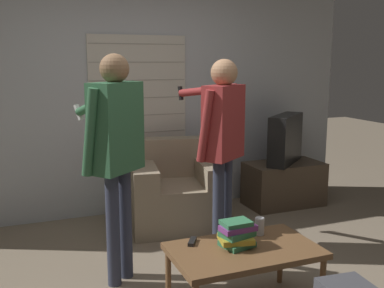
{
  "coord_description": "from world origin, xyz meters",
  "views": [
    {
      "loc": [
        -1.14,
        -2.71,
        1.66
      ],
      "look_at": [
        0.15,
        0.57,
        1.0
      ],
      "focal_mm": 42.0,
      "sensor_mm": 36.0,
      "label": 1
    }
  ],
  "objects_px": {
    "person_left_standing": "(115,141)",
    "person_right_standing": "(222,131)",
    "tv": "(285,139)",
    "coffee_table": "(244,254)",
    "spare_remote": "(192,241)",
    "armchair_beige": "(177,191)",
    "soda_can": "(260,226)",
    "book_stack": "(237,234)"
  },
  "relations": [
    {
      "from": "coffee_table",
      "to": "tv",
      "type": "bearing_deg",
      "value": 50.87
    },
    {
      "from": "soda_can",
      "to": "person_right_standing",
      "type": "bearing_deg",
      "value": 84.65
    },
    {
      "from": "spare_remote",
      "to": "soda_can",
      "type": "bearing_deg",
      "value": 28.3
    },
    {
      "from": "tv",
      "to": "person_left_standing",
      "type": "bearing_deg",
      "value": -13.23
    },
    {
      "from": "person_left_standing",
      "to": "person_right_standing",
      "type": "bearing_deg",
      "value": -26.36
    },
    {
      "from": "person_left_standing",
      "to": "soda_can",
      "type": "height_order",
      "value": "person_left_standing"
    },
    {
      "from": "armchair_beige",
      "to": "coffee_table",
      "type": "xyz_separation_m",
      "value": [
        -0.13,
        -1.71,
        0.06
      ]
    },
    {
      "from": "book_stack",
      "to": "person_left_standing",
      "type": "bearing_deg",
      "value": 133.11
    },
    {
      "from": "coffee_table",
      "to": "tv",
      "type": "xyz_separation_m",
      "value": [
        1.5,
        1.84,
        0.37
      ]
    },
    {
      "from": "soda_can",
      "to": "spare_remote",
      "type": "height_order",
      "value": "soda_can"
    },
    {
      "from": "person_right_standing",
      "to": "spare_remote",
      "type": "relative_size",
      "value": 12.72
    },
    {
      "from": "person_left_standing",
      "to": "coffee_table",
      "type": "bearing_deg",
      "value": -86.47
    },
    {
      "from": "person_left_standing",
      "to": "person_right_standing",
      "type": "distance_m",
      "value": 0.99
    },
    {
      "from": "armchair_beige",
      "to": "coffee_table",
      "type": "bearing_deg",
      "value": 95.43
    },
    {
      "from": "coffee_table",
      "to": "spare_remote",
      "type": "bearing_deg",
      "value": 145.85
    },
    {
      "from": "person_right_standing",
      "to": "spare_remote",
      "type": "xyz_separation_m",
      "value": [
        -0.57,
        -0.76,
        -0.61
      ]
    },
    {
      "from": "armchair_beige",
      "to": "person_left_standing",
      "type": "xyz_separation_m",
      "value": [
        -0.81,
        -0.98,
        0.74
      ]
    },
    {
      "from": "person_left_standing",
      "to": "soda_can",
      "type": "bearing_deg",
      "value": -71.97
    },
    {
      "from": "soda_can",
      "to": "book_stack",
      "type": "bearing_deg",
      "value": -152.88
    },
    {
      "from": "armchair_beige",
      "to": "coffee_table",
      "type": "distance_m",
      "value": 1.71
    },
    {
      "from": "coffee_table",
      "to": "book_stack",
      "type": "xyz_separation_m",
      "value": [
        -0.04,
        0.04,
        0.13
      ]
    },
    {
      "from": "person_left_standing",
      "to": "spare_remote",
      "type": "xyz_separation_m",
      "value": [
        0.39,
        -0.53,
        -0.62
      ]
    },
    {
      "from": "coffee_table",
      "to": "spare_remote",
      "type": "relative_size",
      "value": 7.37
    },
    {
      "from": "person_right_standing",
      "to": "person_left_standing",
      "type": "bearing_deg",
      "value": 157.54
    },
    {
      "from": "tv",
      "to": "soda_can",
      "type": "distance_m",
      "value": 2.13
    },
    {
      "from": "coffee_table",
      "to": "soda_can",
      "type": "relative_size",
      "value": 7.69
    },
    {
      "from": "book_stack",
      "to": "armchair_beige",
      "type": "bearing_deg",
      "value": 84.19
    },
    {
      "from": "armchair_beige",
      "to": "soda_can",
      "type": "relative_size",
      "value": 8.26
    },
    {
      "from": "armchair_beige",
      "to": "person_left_standing",
      "type": "bearing_deg",
      "value": 60.18
    },
    {
      "from": "person_right_standing",
      "to": "soda_can",
      "type": "relative_size",
      "value": 13.26
    },
    {
      "from": "armchair_beige",
      "to": "person_right_standing",
      "type": "xyz_separation_m",
      "value": [
        0.15,
        -0.75,
        0.72
      ]
    },
    {
      "from": "tv",
      "to": "person_right_standing",
      "type": "bearing_deg",
      "value": -4.19
    },
    {
      "from": "soda_can",
      "to": "spare_remote",
      "type": "bearing_deg",
      "value": 176.26
    },
    {
      "from": "tv",
      "to": "person_right_standing",
      "type": "relative_size",
      "value": 0.39
    },
    {
      "from": "tv",
      "to": "book_stack",
      "type": "height_order",
      "value": "tv"
    },
    {
      "from": "soda_can",
      "to": "person_left_standing",
      "type": "bearing_deg",
      "value": 147.62
    },
    {
      "from": "coffee_table",
      "to": "person_right_standing",
      "type": "distance_m",
      "value": 1.19
    },
    {
      "from": "armchair_beige",
      "to": "book_stack",
      "type": "xyz_separation_m",
      "value": [
        -0.17,
        -1.67,
        0.19
      ]
    },
    {
      "from": "coffee_table",
      "to": "book_stack",
      "type": "height_order",
      "value": "book_stack"
    },
    {
      "from": "coffee_table",
      "to": "person_left_standing",
      "type": "xyz_separation_m",
      "value": [
        -0.68,
        0.73,
        0.68
      ]
    },
    {
      "from": "armchair_beige",
      "to": "person_right_standing",
      "type": "distance_m",
      "value": 1.05
    },
    {
      "from": "book_stack",
      "to": "soda_can",
      "type": "relative_size",
      "value": 2.0
    }
  ]
}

